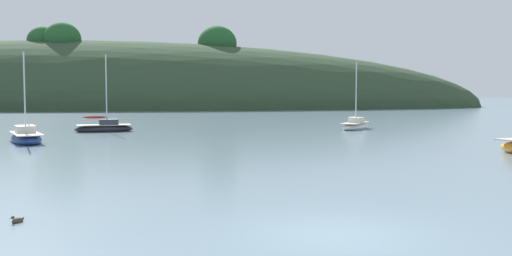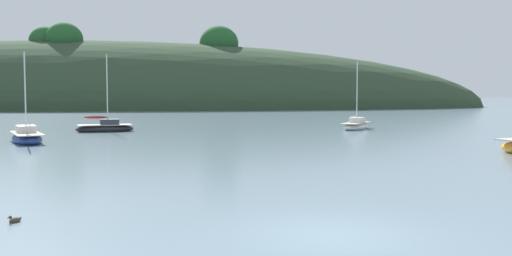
% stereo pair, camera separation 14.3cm
% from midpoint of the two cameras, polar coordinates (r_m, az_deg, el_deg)
% --- Properties ---
extents(ground_plane, '(400.00, 400.00, 0.00)m').
position_cam_midpoint_polar(ground_plane, '(14.31, 7.50, -10.21)').
color(ground_plane, slate).
extents(far_shoreline_hill, '(150.00, 36.00, 26.70)m').
position_cam_midpoint_polar(far_shoreline_hill, '(109.73, -16.95, 1.91)').
color(far_shoreline_hill, '#2D422B').
rests_on(far_shoreline_hill, ground).
extents(sailboat_cream_ketch, '(3.59, 5.38, 6.01)m').
position_cam_midpoint_polar(sailboat_cream_ketch, '(40.48, -21.51, -0.87)').
color(sailboat_cream_ketch, navy).
rests_on(sailboat_cream_ketch, ground).
extents(sailboat_red_portside, '(4.84, 2.59, 6.37)m').
position_cam_midpoint_polar(sailboat_red_portside, '(48.88, -14.59, 0.03)').
color(sailboat_red_portside, '#232328').
rests_on(sailboat_red_portside, ground).
extents(sailboat_navy_dinghy, '(3.81, 4.71, 5.91)m').
position_cam_midpoint_polar(sailboat_navy_dinghy, '(50.87, 9.51, 0.23)').
color(sailboat_navy_dinghy, white).
rests_on(sailboat_navy_dinghy, ground).
extents(duck_lead, '(0.33, 0.40, 0.24)m').
position_cam_midpoint_polar(duck_lead, '(16.63, -22.39, -8.30)').
color(duck_lead, '#473828').
rests_on(duck_lead, ground).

